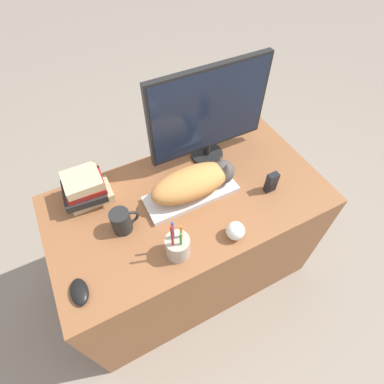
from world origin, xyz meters
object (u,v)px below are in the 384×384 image
at_px(coffee_mug, 122,221).
at_px(pen_cup, 178,246).
at_px(baseball, 235,231).
at_px(phone, 271,183).
at_px(cat, 196,181).
at_px(keyboard, 191,194).
at_px(book_stack, 86,189).
at_px(computer_mouse, 79,292).
at_px(monitor, 209,113).

relative_size(coffee_mug, pen_cup, 0.53).
distance_m(baseball, phone, 0.30).
bearing_deg(cat, phone, -23.49).
bearing_deg(cat, coffee_mug, -175.89).
distance_m(keyboard, book_stack, 0.46).
distance_m(computer_mouse, coffee_mug, 0.30).
bearing_deg(coffee_mug, computer_mouse, -140.78).
height_order(coffee_mug, pen_cup, pen_cup).
bearing_deg(baseball, pen_cup, 171.44).
xyz_separation_m(pen_cup, baseball, (0.24, -0.04, -0.01)).
bearing_deg(pen_cup, phone, 10.64).
height_order(monitor, book_stack, monitor).
height_order(keyboard, phone, phone).
bearing_deg(monitor, phone, -65.82).
bearing_deg(computer_mouse, pen_cup, -2.47).
bearing_deg(keyboard, monitor, 45.56).
relative_size(cat, baseball, 5.13).
distance_m(keyboard, monitor, 0.37).
relative_size(keyboard, phone, 4.02).
relative_size(pen_cup, baseball, 2.84).
height_order(baseball, book_stack, book_stack).
bearing_deg(baseball, monitor, 74.74).
xyz_separation_m(keyboard, coffee_mug, (-0.33, -0.03, 0.04)).
height_order(cat, monitor, monitor).
bearing_deg(phone, computer_mouse, -174.92).
bearing_deg(book_stack, cat, -23.88).
xyz_separation_m(monitor, baseball, (-0.13, -0.46, -0.22)).
xyz_separation_m(coffee_mug, book_stack, (-0.09, 0.22, 0.02)).
xyz_separation_m(keyboard, pen_cup, (-0.18, -0.23, 0.04)).
xyz_separation_m(baseball, book_stack, (-0.48, 0.46, 0.03)).
xyz_separation_m(keyboard, computer_mouse, (-0.56, -0.21, 0.00)).
xyz_separation_m(coffee_mug, baseball, (0.39, -0.24, -0.02)).
relative_size(keyboard, cat, 1.06).
bearing_deg(keyboard, pen_cup, -127.23).
distance_m(coffee_mug, baseball, 0.46).
bearing_deg(computer_mouse, baseball, -4.82).
bearing_deg(computer_mouse, book_stack, 70.28).
relative_size(pen_cup, book_stack, 1.07).
height_order(computer_mouse, phone, phone).
bearing_deg(book_stack, keyboard, -25.16).
xyz_separation_m(computer_mouse, book_stack, (0.15, 0.41, 0.06)).
height_order(cat, baseball, cat).
height_order(cat, pen_cup, pen_cup).
height_order(keyboard, baseball, baseball).
relative_size(baseball, book_stack, 0.38).
relative_size(monitor, computer_mouse, 5.38).
height_order(monitor, coffee_mug, monitor).
xyz_separation_m(computer_mouse, phone, (0.90, 0.08, 0.04)).
relative_size(cat, book_stack, 1.93).
bearing_deg(phone, coffee_mug, 170.61).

